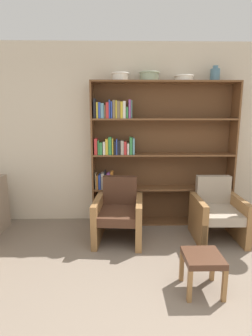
% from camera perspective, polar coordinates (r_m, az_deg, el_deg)
% --- Properties ---
extents(wall_back, '(12.00, 0.06, 2.75)m').
position_cam_1_polar(wall_back, '(4.20, 7.71, 7.08)').
color(wall_back, beige).
rests_on(wall_back, ground).
extents(bookshelf, '(2.16, 0.30, 2.17)m').
position_cam_1_polar(bookshelf, '(4.04, 5.33, 2.94)').
color(bookshelf, brown).
rests_on(bookshelf, ground).
extents(bowl_stoneware, '(0.26, 0.26, 0.11)m').
position_cam_1_polar(bowl_stoneware, '(3.99, -1.24, 19.30)').
color(bowl_stoneware, silver).
rests_on(bowl_stoneware, bookshelf).
extents(bowl_sage, '(0.30, 0.30, 0.12)m').
position_cam_1_polar(bowl_sage, '(4.01, 5.08, 19.31)').
color(bowl_sage, gray).
rests_on(bowl_sage, bookshelf).
extents(bowl_terracotta, '(0.28, 0.28, 0.08)m').
position_cam_1_polar(bowl_terracotta, '(4.09, 12.49, 18.60)').
color(bowl_terracotta, silver).
rests_on(bowl_terracotta, bookshelf).
extents(vase_tall, '(0.14, 0.14, 0.21)m').
position_cam_1_polar(vase_tall, '(4.22, 18.80, 18.71)').
color(vase_tall, slate).
rests_on(vase_tall, bookshelf).
extents(armchair_leather, '(0.69, 0.73, 0.84)m').
position_cam_1_polar(armchair_leather, '(3.64, -1.59, -9.77)').
color(armchair_leather, olive).
rests_on(armchair_leather, ground).
extents(armchair_cushioned, '(0.65, 0.69, 0.84)m').
position_cam_1_polar(armchair_cushioned, '(3.87, 19.22, -9.10)').
color(armchair_cushioned, olive).
rests_on(armchair_cushioned, ground).
extents(footstool, '(0.36, 0.36, 0.38)m').
position_cam_1_polar(footstool, '(2.77, 16.35, -18.92)').
color(footstool, olive).
rests_on(footstool, ground).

